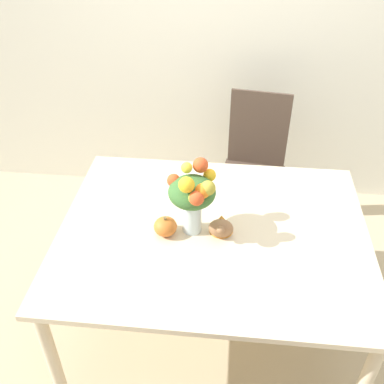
{
  "coord_description": "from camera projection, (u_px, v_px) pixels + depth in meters",
  "views": [
    {
      "loc": [
        0.06,
        -1.65,
        2.24
      ],
      "look_at": [
        -0.1,
        -0.01,
        0.98
      ],
      "focal_mm": 42.0,
      "sensor_mm": 36.0,
      "label": 1
    }
  ],
  "objects": [
    {
      "name": "wall_back",
      "position": [
        230.0,
        19.0,
        2.98
      ],
      "size": [
        8.0,
        0.06,
        2.7
      ],
      "color": "silver",
      "rests_on": "ground_plane"
    },
    {
      "name": "ground_plane",
      "position": [
        210.0,
        324.0,
        2.67
      ],
      "size": [
        12.0,
        12.0,
        0.0
      ],
      "primitive_type": "plane",
      "color": "tan"
    },
    {
      "name": "pumpkin",
      "position": [
        165.0,
        226.0,
        2.17
      ],
      "size": [
        0.11,
        0.11,
        0.1
      ],
      "color": "orange",
      "rests_on": "dining_table"
    },
    {
      "name": "turkey_figurine",
      "position": [
        221.0,
        225.0,
        2.17
      ],
      "size": [
        0.12,
        0.16,
        0.1
      ],
      "color": "#936642",
      "rests_on": "dining_table"
    },
    {
      "name": "flower_vase",
      "position": [
        193.0,
        195.0,
        2.08
      ],
      "size": [
        0.23,
        0.26,
        0.37
      ],
      "color": "silver",
      "rests_on": "dining_table"
    },
    {
      "name": "dining_table",
      "position": [
        213.0,
        241.0,
        2.26
      ],
      "size": [
        1.52,
        1.2,
        0.75
      ],
      "color": "beige",
      "rests_on": "ground_plane"
    },
    {
      "name": "dining_chair_near_window",
      "position": [
        254.0,
        167.0,
        3.07
      ],
      "size": [
        0.47,
        0.47,
        1.01
      ],
      "rotation": [
        0.0,
        0.0,
        -0.13
      ],
      "color": "#47382D",
      "rests_on": "ground_plane"
    }
  ]
}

